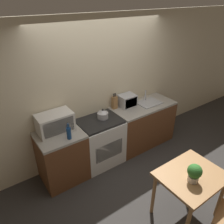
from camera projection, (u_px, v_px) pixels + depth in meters
ground_plane at (138, 177)px, 3.84m from camera, size 16.00×16.00×0.00m
wall_back at (102, 89)px, 4.01m from camera, size 10.00×0.06×2.60m
counter_left_run at (62, 157)px, 3.65m from camera, size 0.73×0.62×0.90m
counter_right_run at (142, 124)px, 4.55m from camera, size 1.31×0.62×0.90m
stove_range at (100, 141)px, 4.03m from camera, size 0.77×0.62×0.90m
kettle at (103, 114)px, 3.85m from camera, size 0.19×0.19×0.18m
microwave at (55, 123)px, 3.44m from camera, size 0.56×0.34×0.32m
bottle at (69, 133)px, 3.29m from camera, size 0.07×0.07×0.26m
knife_block at (115, 102)px, 4.15m from camera, size 0.10×0.08×0.31m
toaster_oven at (127, 101)px, 4.24m from camera, size 0.32×0.26×0.23m
sink_basin at (149, 102)px, 4.40m from camera, size 0.46×0.35×0.24m
dining_table at (191, 181)px, 2.91m from camera, size 0.85×0.69×0.77m
potted_plant at (194, 173)px, 2.70m from camera, size 0.18×0.18×0.25m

